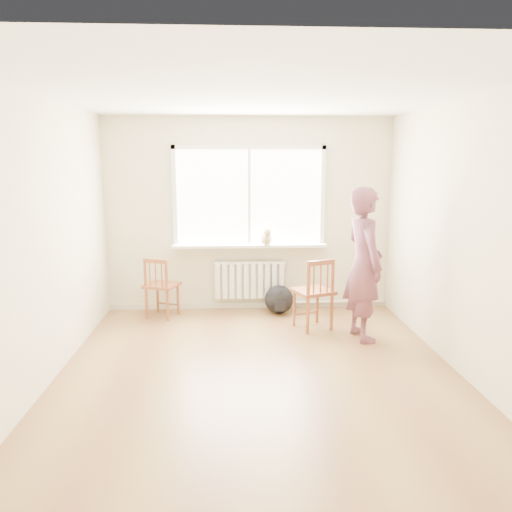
{
  "coord_description": "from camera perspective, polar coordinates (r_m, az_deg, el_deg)",
  "views": [
    {
      "loc": [
        -0.28,
        -4.74,
        2.07
      ],
      "look_at": [
        0.04,
        1.2,
        0.96
      ],
      "focal_mm": 35.0,
      "sensor_mm": 36.0,
      "label": 1
    }
  ],
  "objects": [
    {
      "name": "person",
      "position": [
        5.97,
        12.23,
        -0.93
      ],
      "size": [
        0.54,
        0.72,
        1.8
      ],
      "primitive_type": "imported",
      "rotation": [
        0.0,
        0.0,
        1.75
      ],
      "color": "#BA3E71",
      "rests_on": "floor"
    },
    {
      "name": "chair_right",
      "position": [
        6.28,
        6.77,
        -4.32
      ],
      "size": [
        0.57,
        0.56,
        0.91
      ],
      "rotation": [
        0.0,
        0.0,
        3.51
      ],
      "color": "brown",
      "rests_on": "floor"
    },
    {
      "name": "cat",
      "position": [
        6.88,
        1.18,
        2.16
      ],
      "size": [
        0.19,
        0.4,
        0.27
      ],
      "rotation": [
        0.0,
        0.0,
        0.07
      ],
      "color": "beige",
      "rests_on": "windowsill"
    },
    {
      "name": "back_wall",
      "position": [
        7.03,
        -0.79,
        4.73
      ],
      "size": [
        4.0,
        0.01,
        2.7
      ],
      "primitive_type": "cube",
      "color": "beige",
      "rests_on": "ground"
    },
    {
      "name": "ceiling",
      "position": [
        4.79,
        0.3,
        18.18
      ],
      "size": [
        4.5,
        4.5,
        0.0
      ],
      "primitive_type": "plane",
      "rotation": [
        3.14,
        0.0,
        0.0
      ],
      "color": "white",
      "rests_on": "back_wall"
    },
    {
      "name": "heating_pipe",
      "position": [
        7.37,
        9.05,
        -5.2
      ],
      "size": [
        1.4,
        0.04,
        0.04
      ],
      "primitive_type": "cylinder",
      "rotation": [
        0.0,
        1.57,
        0.0
      ],
      "color": "silver",
      "rests_on": "back_wall"
    },
    {
      "name": "radiator",
      "position": [
        7.09,
        -0.74,
        -2.69
      ],
      "size": [
        1.0,
        0.12,
        0.55
      ],
      "color": "white",
      "rests_on": "back_wall"
    },
    {
      "name": "baseboard",
      "position": [
        7.27,
        -0.76,
        -5.61
      ],
      "size": [
        4.0,
        0.03,
        0.08
      ],
      "primitive_type": "cube",
      "color": "beige",
      "rests_on": "ground"
    },
    {
      "name": "chair_left",
      "position": [
        6.84,
        -10.89,
        -3.55
      ],
      "size": [
        0.52,
        0.51,
        0.83
      ],
      "rotation": [
        0.0,
        0.0,
        2.79
      ],
      "color": "brown",
      "rests_on": "floor"
    },
    {
      "name": "floor",
      "position": [
        5.18,
        0.27,
        -12.95
      ],
      "size": [
        4.5,
        4.5,
        0.0
      ],
      "primitive_type": "plane",
      "color": "olive",
      "rests_on": "ground"
    },
    {
      "name": "backpack",
      "position": [
        6.96,
        2.64,
        -4.99
      ],
      "size": [
        0.48,
        0.42,
        0.4
      ],
      "primitive_type": "ellipsoid",
      "rotation": [
        0.0,
        0.0,
        -0.35
      ],
      "color": "black",
      "rests_on": "floor"
    },
    {
      "name": "windowsill",
      "position": [
        6.98,
        -0.75,
        1.2
      ],
      "size": [
        2.15,
        0.22,
        0.04
      ],
      "primitive_type": "cube",
      "color": "white",
      "rests_on": "back_wall"
    },
    {
      "name": "window",
      "position": [
        6.98,
        -0.79,
        7.26
      ],
      "size": [
        2.12,
        0.05,
        1.42
      ],
      "color": "white",
      "rests_on": "back_wall"
    }
  ]
}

